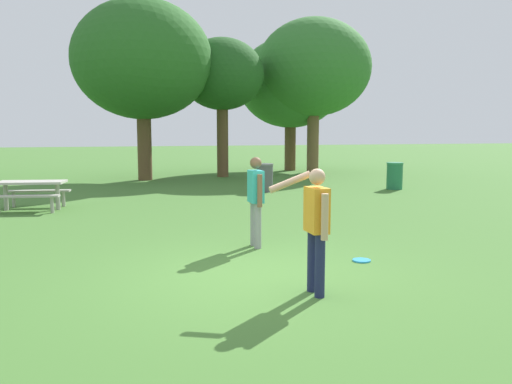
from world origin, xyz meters
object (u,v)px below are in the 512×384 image
Objects in this scene: frisbee at (362,260)px; picnic_table_near at (32,189)px; person_thrower at (316,221)px; trash_can_beside_table at (265,178)px; person_catcher at (256,196)px; tree_slender_mid at (291,83)px; tree_broad_center at (142,60)px; tree_far_right at (222,75)px; tree_back_left at (314,68)px; trash_can_further_along at (395,176)px.

frisbee is 9.42m from picnic_table_near.
trash_can_beside_table is at bearing 77.43° from person_thrower.
frisbee is 9.66m from trash_can_beside_table.
person_thrower is 1.00× the size of person_catcher.
tree_broad_center is at bearing -155.97° from tree_slender_mid.
tree_far_right is (-0.28, 5.95, 4.02)m from trash_can_beside_table.
frisbee is at bearing -79.81° from tree_broad_center.
person_catcher is 5.56× the size of frisbee.
trash_can_beside_table is at bearing -122.26° from tree_back_left.
person_thrower is 11.27m from trash_can_beside_table.
picnic_table_near is at bearing -113.69° from tree_broad_center.
frisbee is (1.40, -1.45, -0.93)m from person_catcher.
frisbee is 0.05× the size of tree_far_right.
picnic_table_near reaches higher than frisbee.
picnic_table_near is 0.28× the size of tree_slender_mid.
person_thrower is 2.18m from frisbee.
trash_can_further_along is at bearing 46.76° from person_catcher.
tree_far_right is 0.82× the size of tree_back_left.
frisbee is at bearing -105.09° from tree_slender_mid.
tree_back_left is (4.78, 1.16, 0.59)m from tree_far_right.
picnic_table_near is 1.97× the size of trash_can_beside_table.
tree_back_left is (6.95, 18.11, 4.13)m from person_thrower.
tree_far_right reaches higher than trash_can_further_along.
tree_slender_mid is at bearing 95.24° from trash_can_further_along.
tree_back_left reaches higher than tree_slender_mid.
picnic_table_near is 0.25× the size of tree_back_left.
tree_broad_center is at bearing -167.40° from tree_back_left.
tree_far_right is (-4.96, 6.47, 4.02)m from trash_can_further_along.
frisbee is 0.04× the size of tree_slender_mid.
tree_broad_center reaches higher than trash_can_beside_table.
person_thrower is 1.71× the size of trash_can_further_along.
picnic_table_near is (-4.62, 5.77, -0.38)m from person_catcher.
person_catcher is 14.05m from tree_broad_center.
tree_far_right is at bearing -146.69° from tree_slender_mid.
tree_back_left is at bearing 91.35° from trash_can_further_along.
frisbee is 19.42m from tree_slender_mid.
person_catcher reaches higher than trash_can_beside_table.
tree_slender_mid is (4.12, 2.70, -0.02)m from tree_far_right.
person_thrower is 0.22× the size of tree_back_left.
tree_back_left reaches higher than frisbee.
trash_can_further_along is (7.13, 10.48, -0.48)m from person_thrower.
tree_back_left is at bearing 12.60° from tree_broad_center.
trash_can_beside_table is 0.13× the size of tree_back_left.
tree_broad_center is (-1.31, 16.27, 4.00)m from person_thrower.
tree_far_right is (6.82, 8.31, 3.94)m from picnic_table_near.
tree_far_right reaches higher than person_catcher.
tree_slender_mid is (6.28, 19.65, 3.52)m from person_thrower.
tree_far_right reaches higher than picnic_table_near.
person_thrower is at bearing -134.13° from frisbee.
person_catcher is 0.22× the size of tree_broad_center.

